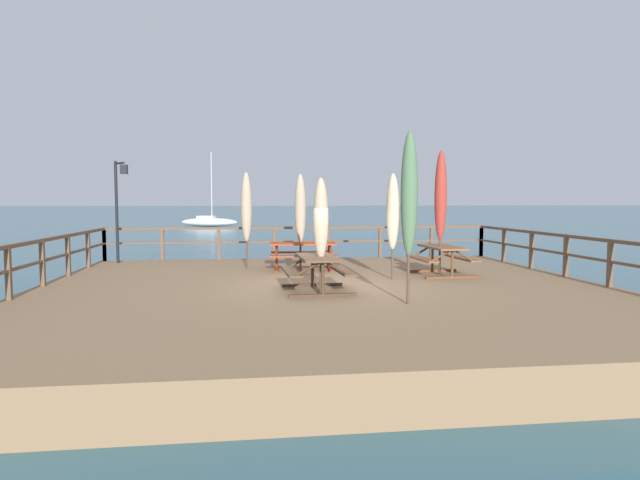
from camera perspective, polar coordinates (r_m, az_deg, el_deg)
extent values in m
plane|color=#2D5B6B|center=(12.38, 0.54, -8.18)|extent=(600.00, 600.00, 0.00)
cube|color=#846647|center=(12.31, 0.55, -6.59)|extent=(13.14, 12.35, 0.70)
cube|color=brown|center=(18.10, -2.03, 1.32)|extent=(12.84, 0.09, 0.08)
cube|color=brown|center=(18.13, -2.03, -0.17)|extent=(12.84, 0.07, 0.06)
cube|color=brown|center=(18.69, -22.03, -0.50)|extent=(0.10, 0.10, 1.05)
cube|color=brown|center=(18.30, -16.48, -0.46)|extent=(0.10, 0.10, 1.05)
cube|color=brown|center=(18.10, -10.73, -0.41)|extent=(0.10, 0.10, 1.05)
cube|color=brown|center=(18.08, -4.92, -0.36)|extent=(0.10, 0.10, 1.05)
cube|color=brown|center=(18.24, 0.84, -0.31)|extent=(0.10, 0.10, 1.05)
cube|color=brown|center=(18.59, 6.45, -0.25)|extent=(0.10, 0.10, 1.05)
cube|color=brown|center=(19.11, 11.80, -0.19)|extent=(0.10, 0.10, 1.05)
cube|color=brown|center=(19.78, 16.83, -0.14)|extent=(0.10, 0.10, 1.05)
cube|color=brown|center=(12.93, -28.91, -0.34)|extent=(0.09, 12.05, 0.08)
cube|color=brown|center=(12.97, -28.84, -2.42)|extent=(0.07, 12.05, 0.06)
cube|color=brown|center=(12.19, -30.32, -3.11)|extent=(0.10, 0.10, 1.05)
cube|color=brown|center=(13.78, -27.52, -2.23)|extent=(0.10, 0.10, 1.05)
cube|color=brown|center=(15.40, -25.30, -1.54)|extent=(0.10, 0.10, 1.05)
cube|color=brown|center=(17.03, -23.51, -0.97)|extent=(0.10, 0.10, 1.05)
cube|color=brown|center=(18.69, -22.03, -0.50)|extent=(0.10, 0.10, 1.05)
cube|color=brown|center=(14.47, 26.63, 0.17)|extent=(0.09, 12.05, 0.08)
cube|color=brown|center=(14.50, 26.57, -1.70)|extent=(0.07, 12.05, 0.06)
cube|color=brown|center=(13.81, 28.55, -2.26)|extent=(0.10, 0.10, 1.05)
cube|color=brown|center=(15.23, 24.77, -1.58)|extent=(0.10, 0.10, 1.05)
cube|color=brown|center=(16.71, 21.64, -1.01)|extent=(0.10, 0.10, 1.05)
cube|color=brown|center=(18.23, 19.03, -0.54)|extent=(0.10, 0.10, 1.05)
cube|color=brown|center=(19.78, 16.83, -0.14)|extent=(0.10, 0.10, 1.05)
cube|color=brown|center=(11.51, -0.29, -1.86)|extent=(0.83, 1.75, 0.05)
cube|color=brown|center=(11.65, 2.43, -3.27)|extent=(0.35, 1.73, 0.04)
cube|color=brown|center=(11.47, -3.06, -3.39)|extent=(0.35, 1.73, 0.04)
cube|color=#432F1F|center=(10.95, 0.29, -5.93)|extent=(1.40, 0.14, 0.06)
cylinder|color=#432F1F|center=(10.89, 0.29, -4.16)|extent=(0.07, 0.07, 0.74)
cylinder|color=#432F1F|center=(10.91, 1.74, -2.98)|extent=(0.63, 0.08, 0.37)
cylinder|color=#432F1F|center=(10.82, -1.17, -3.05)|extent=(0.63, 0.08, 0.37)
cube|color=#432F1F|center=(12.27, -0.80, -4.82)|extent=(1.40, 0.14, 0.06)
cylinder|color=#432F1F|center=(12.23, -0.81, -3.25)|extent=(0.07, 0.07, 0.74)
cylinder|color=#432F1F|center=(12.24, 0.49, -2.20)|extent=(0.63, 0.08, 0.37)
cylinder|color=#432F1F|center=(12.16, -2.11, -2.25)|extent=(0.63, 0.08, 0.37)
cube|color=brown|center=(14.42, 12.90, -0.74)|extent=(0.84, 1.70, 0.05)
cube|color=brown|center=(14.67, 14.90, -1.87)|extent=(0.36, 1.68, 0.04)
cube|color=brown|center=(14.24, 10.80, -1.99)|extent=(0.36, 1.68, 0.04)
cube|color=brown|center=(13.90, 13.90, -3.89)|extent=(1.40, 0.15, 0.06)
cylinder|color=brown|center=(13.86, 13.93, -2.49)|extent=(0.07, 0.07, 0.74)
cylinder|color=brown|center=(13.95, 14.99, -1.56)|extent=(0.63, 0.09, 0.37)
cylinder|color=brown|center=(13.72, 12.88, -1.62)|extent=(0.63, 0.09, 0.37)
cube|color=brown|center=(15.09, 11.89, -3.22)|extent=(1.40, 0.15, 0.06)
cylinder|color=brown|center=(15.05, 11.91, -1.94)|extent=(0.07, 0.07, 0.74)
cylinder|color=brown|center=(15.14, 12.90, -1.09)|extent=(0.63, 0.09, 0.37)
cylinder|color=brown|center=(14.93, 10.92, -1.13)|extent=(0.63, 0.09, 0.37)
cube|color=#993819|center=(15.22, -1.82, -0.39)|extent=(1.92, 0.89, 0.05)
cube|color=#993819|center=(14.69, -1.76, -1.73)|extent=(1.89, 0.42, 0.04)
cube|color=#993819|center=(15.80, -1.86, -1.31)|extent=(1.89, 0.42, 0.04)
cube|color=maroon|center=(15.30, -4.65, -3.05)|extent=(0.18, 1.40, 0.06)
cylinder|color=maroon|center=(15.26, -4.65, -1.78)|extent=(0.07, 0.07, 0.74)
cylinder|color=maroon|center=(14.96, -4.69, -1.06)|extent=(0.10, 0.63, 0.37)
cylinder|color=maroon|center=(15.51, -4.63, -0.87)|extent=(0.10, 0.63, 0.37)
cube|color=maroon|center=(15.33, 1.02, -3.02)|extent=(0.18, 1.40, 0.06)
cylinder|color=maroon|center=(15.29, 1.02, -1.76)|extent=(0.07, 0.07, 0.74)
cylinder|color=maroon|center=(14.99, 1.10, -1.03)|extent=(0.10, 0.63, 0.37)
cylinder|color=maroon|center=(15.55, 0.95, -0.84)|extent=(0.10, 0.63, 0.37)
cylinder|color=#4C3828|center=(11.43, 0.09, 0.21)|extent=(0.06, 0.06, 2.32)
ellipsoid|color=tan|center=(11.41, 0.09, 2.27)|extent=(0.32, 0.32, 1.76)
cylinder|color=#71614F|center=(11.41, 0.09, 1.61)|extent=(0.21, 0.21, 0.05)
cone|color=#4C3828|center=(11.41, 0.09, 6.39)|extent=(0.10, 0.10, 0.14)
cylinder|color=#4C3828|center=(14.43, 12.72, 2.48)|extent=(0.06, 0.06, 3.10)
ellipsoid|color=#A33328|center=(14.42, 12.76, 4.66)|extent=(0.32, 0.32, 2.35)
cylinder|color=maroon|center=(14.42, 12.75, 3.95)|extent=(0.21, 0.21, 0.05)
cone|color=#4C3828|center=(14.47, 12.83, 8.90)|extent=(0.10, 0.10, 0.14)
cylinder|color=#4C3828|center=(15.19, -2.11, 1.67)|extent=(0.06, 0.06, 2.57)
ellipsoid|color=tan|center=(15.18, -2.11, 3.39)|extent=(0.32, 0.32, 1.96)
cylinder|color=#685B4C|center=(15.18, -2.11, 2.84)|extent=(0.21, 0.21, 0.05)
cone|color=#4C3828|center=(15.19, -2.12, 6.79)|extent=(0.10, 0.10, 0.14)
cylinder|color=#4C3828|center=(15.47, -7.84, 1.78)|extent=(0.06, 0.06, 2.63)
ellipsoid|color=tan|center=(15.46, -7.86, 3.50)|extent=(0.32, 0.32, 2.00)
cylinder|color=#685B4C|center=(15.46, -7.85, 2.95)|extent=(0.21, 0.21, 0.05)
cone|color=#4C3828|center=(15.48, -7.89, 6.91)|extent=(0.10, 0.10, 0.14)
cylinder|color=#4C3828|center=(13.38, 7.76, 1.12)|extent=(0.06, 0.06, 2.49)
ellipsoid|color=#CCB793|center=(13.36, 7.78, 3.02)|extent=(0.32, 0.32, 1.90)
cylinder|color=#7A6E58|center=(13.37, 7.77, 2.41)|extent=(0.21, 0.21, 0.05)
cone|color=#4C3828|center=(13.37, 7.81, 6.77)|extent=(0.10, 0.10, 0.14)
cylinder|color=#4C3828|center=(10.17, 9.47, 1.81)|extent=(0.06, 0.06, 3.08)
ellipsoid|color=#4C704C|center=(10.16, 9.50, 4.89)|extent=(0.32, 0.32, 2.34)
cylinder|color=#2D432D|center=(10.16, 9.49, 3.90)|extent=(0.21, 0.21, 0.05)
cone|color=#4C3828|center=(10.23, 9.58, 10.87)|extent=(0.10, 0.10, 0.14)
cylinder|color=black|center=(17.97, -20.88, 2.78)|extent=(0.09, 0.09, 3.20)
cylinder|color=black|center=(17.76, -20.62, 7.69)|extent=(0.40, 0.46, 0.06)
cube|color=black|center=(17.50, -20.20, 7.10)|extent=(0.20, 0.20, 0.28)
sphere|color=#F4E08C|center=(17.50, -20.20, 7.10)|extent=(0.14, 0.14, 0.14)
ellipsoid|color=white|center=(57.00, -11.74, 1.87)|extent=(6.23, 3.10, 0.90)
cube|color=silver|center=(57.08, -12.03, 2.37)|extent=(2.01, 1.50, 0.36)
cylinder|color=silver|center=(56.88, -11.51, 5.67)|extent=(0.10, 0.10, 7.00)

